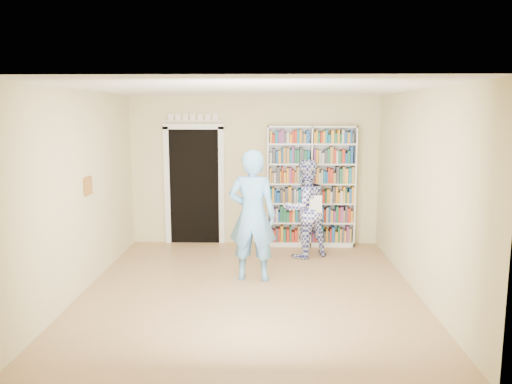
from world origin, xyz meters
TOP-DOWN VIEW (x-y plane):
  - floor at (0.00, 0.00)m, footprint 5.00×5.00m
  - ceiling at (0.00, 0.00)m, footprint 5.00×5.00m
  - wall_back at (0.00, 2.50)m, footprint 4.50×0.00m
  - wall_left at (-2.25, 0.00)m, footprint 0.00×5.00m
  - wall_right at (2.25, 0.00)m, footprint 0.00×5.00m
  - bookshelf at (1.02, 2.34)m, footprint 1.58×0.30m
  - doorway at (-1.10, 2.48)m, footprint 1.10×0.08m
  - wall_art at (-2.23, 0.20)m, footprint 0.03×0.25m
  - man_blue at (0.03, 0.43)m, footprint 0.74×0.54m
  - man_plaid at (0.87, 1.62)m, footprint 0.99×0.92m
  - paper_sheet at (1.02, 1.39)m, footprint 0.20×0.02m

SIDE VIEW (x-z plane):
  - floor at x=0.00m, z-range 0.00..0.00m
  - man_plaid at x=0.87m, z-range 0.00..1.64m
  - paper_sheet at x=1.02m, z-range 0.80..1.08m
  - man_blue at x=0.03m, z-range 0.00..1.89m
  - bookshelf at x=1.02m, z-range 0.01..2.18m
  - doorway at x=-1.10m, z-range -0.04..2.39m
  - wall_back at x=0.00m, z-range -0.90..3.60m
  - wall_left at x=-2.25m, z-range -1.15..3.85m
  - wall_right at x=2.25m, z-range -1.15..3.85m
  - wall_art at x=-2.23m, z-range 1.27..1.52m
  - ceiling at x=0.00m, z-range 2.70..2.70m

